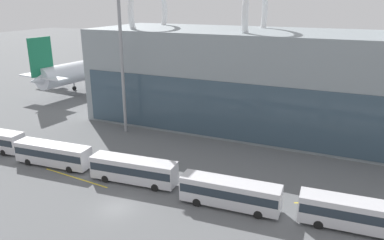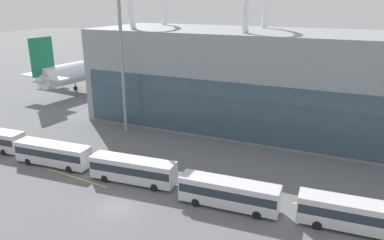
% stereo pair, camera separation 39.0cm
% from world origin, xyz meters
% --- Properties ---
extents(ground_plane, '(440.00, 440.00, 0.00)m').
position_xyz_m(ground_plane, '(0.00, 0.00, 0.00)').
color(ground_plane, slate).
extents(airliner_at_gate_near, '(35.51, 34.99, 15.24)m').
position_xyz_m(airliner_at_gate_near, '(-41.91, 45.82, 5.55)').
color(airliner_at_gate_near, silver).
rests_on(airliner_at_gate_near, ground_plane).
extents(airliner_at_gate_far, '(40.97, 39.96, 15.67)m').
position_xyz_m(airliner_at_gate_far, '(10.21, 50.13, 5.21)').
color(airliner_at_gate_far, silver).
rests_on(airliner_at_gate_far, ground_plane).
extents(shuttle_bus_1, '(12.01, 3.53, 3.38)m').
position_xyz_m(shuttle_bus_1, '(-15.41, 6.15, 1.98)').
color(shuttle_bus_1, silver).
rests_on(shuttle_bus_1, ground_plane).
extents(shuttle_bus_2, '(12.03, 3.70, 3.38)m').
position_xyz_m(shuttle_bus_2, '(-1.69, 6.44, 1.98)').
color(shuttle_bus_2, silver).
rests_on(shuttle_bus_2, ground_plane).
extents(shuttle_bus_3, '(11.97, 3.31, 3.38)m').
position_xyz_m(shuttle_bus_3, '(12.02, 5.77, 1.98)').
color(shuttle_bus_3, silver).
rests_on(shuttle_bus_3, ground_plane).
extents(shuttle_bus_4, '(11.99, 3.43, 3.38)m').
position_xyz_m(shuttle_bus_4, '(25.73, 6.90, 1.98)').
color(shuttle_bus_4, silver).
rests_on(shuttle_bus_4, ground_plane).
extents(floodlight_mast, '(2.29, 2.29, 25.65)m').
position_xyz_m(floodlight_mast, '(-14.08, 23.03, 16.00)').
color(floodlight_mast, gray).
rests_on(floodlight_mast, ground_plane).
extents(lane_stripe_3, '(6.26, 2.82, 0.01)m').
position_xyz_m(lane_stripe_3, '(21.96, 11.13, 0.00)').
color(lane_stripe_3, yellow).
rests_on(lane_stripe_3, ground_plane).
extents(lane_stripe_4, '(11.57, 1.35, 0.01)m').
position_xyz_m(lane_stripe_4, '(-9.88, 4.25, 0.00)').
color(lane_stripe_4, yellow).
rests_on(lane_stripe_4, ground_plane).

